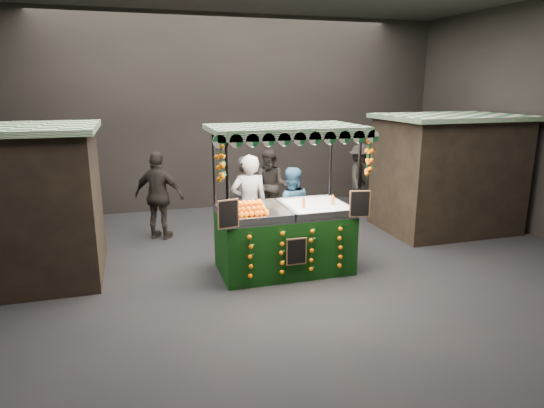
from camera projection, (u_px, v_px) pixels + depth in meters
name	position (u px, v px, depth m)	size (l,w,h in m)	color
ground	(281.00, 273.00, 8.30)	(12.00, 12.00, 0.00)	black
market_hall	(282.00, 75.00, 7.47)	(12.10, 10.10, 5.05)	black
neighbour_stall_left	(7.00, 206.00, 7.69)	(3.00, 2.20, 2.60)	black
neighbour_stall_right	(447.00, 173.00, 10.59)	(3.00, 2.20, 2.60)	black
juice_stall	(285.00, 228.00, 8.24)	(2.66, 1.56, 2.57)	black
vendor_grey	(249.00, 205.00, 9.09)	(0.75, 0.53, 1.96)	gray
vendor_blue	(291.00, 208.00, 9.39)	(0.94, 0.80, 1.67)	navy
shopper_0	(247.00, 199.00, 9.91)	(0.78, 0.70, 1.79)	#2B2323
shopper_1	(271.00, 186.00, 11.27)	(1.07, 1.02, 1.74)	#2D2924
shopper_2	(159.00, 196.00, 9.97)	(1.19, 0.95, 1.89)	black
shopper_3	(360.00, 177.00, 12.30)	(1.18, 1.31, 1.76)	#292521
shopper_4	(40.00, 211.00, 9.48)	(0.86, 0.71, 1.52)	#292421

